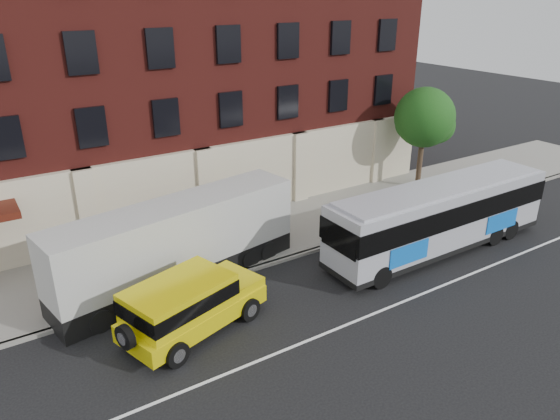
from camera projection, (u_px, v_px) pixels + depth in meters
ground at (346, 336)px, 19.11m from camera, size 120.00×120.00×0.00m
sidewalk at (231, 241)px, 26.07m from camera, size 60.00×6.00×0.15m
kerb at (262, 266)px, 23.74m from camera, size 60.00×0.25×0.15m
lane_line at (337, 328)px, 19.50m from camera, size 60.00×0.12×0.01m
building at (160, 68)px, 29.30m from camera, size 30.00×12.10×15.00m
sign_pole at (59, 292)px, 19.11m from camera, size 0.30×0.20×2.50m
street_tree at (425, 120)px, 31.48m from camera, size 3.60×3.60×6.20m
city_bus at (440, 215)px, 24.69m from camera, size 12.21×2.65×3.34m
yellow_suv at (187, 303)px, 18.81m from camera, size 5.92×3.73×2.20m
shipping_container at (178, 245)px, 21.92m from camera, size 11.11×4.07×3.63m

